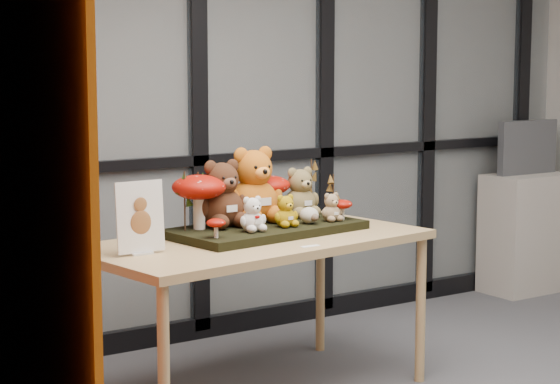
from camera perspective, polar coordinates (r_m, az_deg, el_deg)
glass_partition at (r=6.05m, az=-0.90°, el=5.49°), size 4.90×0.06×2.78m
display_table at (r=4.84m, az=-1.45°, el=-3.37°), size 1.76×1.04×0.78m
diorama_tray at (r=4.95m, az=-0.80°, el=-2.11°), size 1.01×0.60×0.04m
bear_pooh_yellow at (r=5.02m, az=-1.52°, el=0.64°), size 0.35×0.32×0.41m
bear_brown_medium at (r=4.89m, az=-3.30°, el=0.13°), size 0.30×0.28×0.36m
bear_tan_back at (r=5.20m, az=1.12°, el=0.15°), size 0.24×0.22×0.28m
bear_small_yellow at (r=4.88m, az=0.30°, el=-0.96°), size 0.15×0.14×0.17m
bear_white_bow at (r=4.75m, az=-1.57°, el=-1.14°), size 0.16×0.14×0.18m
bear_beige_small at (r=5.06m, az=2.90°, el=-0.76°), size 0.13×0.12×0.16m
plush_cream_hedgehog at (r=4.98m, az=1.65°, el=-1.27°), size 0.08×0.07×0.09m
mushroom_back_left at (r=4.83m, az=-4.58°, el=-0.40°), size 0.26×0.26×0.29m
mushroom_back_right at (r=5.15m, az=-0.62°, el=-0.14°), size 0.22×0.22×0.24m
mushroom_front_left at (r=4.59m, az=-3.62°, el=-1.99°), size 0.09×0.09×0.10m
mushroom_front_right at (r=5.11m, az=3.52°, el=-0.94°), size 0.10×0.10×0.11m
sprig_green_far_left at (r=4.78m, az=-5.38°, el=-0.52°), size 0.05×0.05×0.28m
sprig_green_mid_left at (r=4.89m, az=-4.62°, el=-0.42°), size 0.05×0.05×0.27m
sprig_dry_far_right at (r=5.27m, az=1.77°, el=0.29°), size 0.05×0.05×0.29m
sprig_dry_mid_right at (r=5.21m, az=3.02°, el=-0.19°), size 0.05×0.05×0.22m
sprig_green_centre at (r=5.03m, az=-2.83°, el=-0.65°), size 0.05×0.05×0.19m
sign_holder at (r=4.45m, az=-7.87°, el=-1.58°), size 0.23×0.06×0.32m
label_card at (r=4.61m, az=1.72°, el=-3.07°), size 0.09×0.03×0.00m
cabinet at (r=7.33m, az=13.72°, el=-2.24°), size 0.62×0.36×0.83m
monitor at (r=7.26m, az=13.76°, el=2.46°), size 0.53×0.06×0.37m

